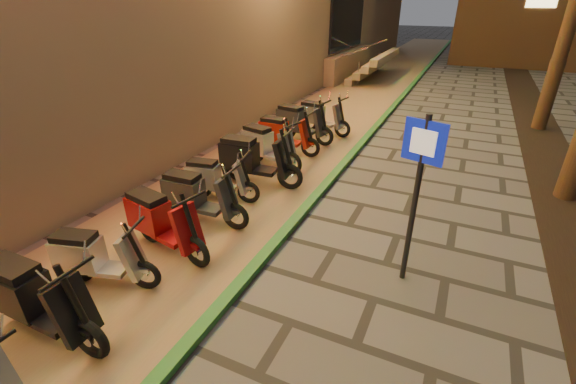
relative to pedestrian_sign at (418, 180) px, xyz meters
The scene contains 13 objects.
parking_strip 7.96m from the pedestrian_sign, 118.23° to the left, with size 3.40×60.00×0.01m, color #8C7251.
green_curb 7.32m from the pedestrian_sign, 106.16° to the left, with size 0.18×60.00×0.10m, color #296D2B.
pedestrian_sign is the anchor object (origin of this frame).
scooter_4 4.74m from the pedestrian_sign, 142.50° to the right, with size 1.70×0.60×1.20m.
scooter_5 4.39m from the pedestrian_sign, 153.43° to the right, with size 1.45×0.75×1.03m.
scooter_6 3.82m from the pedestrian_sign, 166.40° to the right, with size 1.66×0.73×1.17m.
scooter_7 3.74m from the pedestrian_sign, behind, with size 1.62×0.57×1.14m.
scooter_8 4.05m from the pedestrian_sign, 166.69° to the left, with size 1.47×0.64×1.03m.
scooter_9 4.08m from the pedestrian_sign, 152.22° to the left, with size 1.82×0.64×1.28m.
scooter_10 4.76m from the pedestrian_sign, 142.48° to the left, with size 1.67×0.80×1.18m.
scooter_11 5.39m from the pedestrian_sign, 134.46° to the left, with size 1.62×0.57×1.15m.
scooter_12 6.16m from the pedestrian_sign, 127.65° to the left, with size 1.73×0.71×1.21m.
scooter_13 6.73m from the pedestrian_sign, 121.13° to the left, with size 1.62×0.69×1.13m.
Camera 1 is at (1.45, -1.52, 3.58)m, focal length 24.00 mm.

